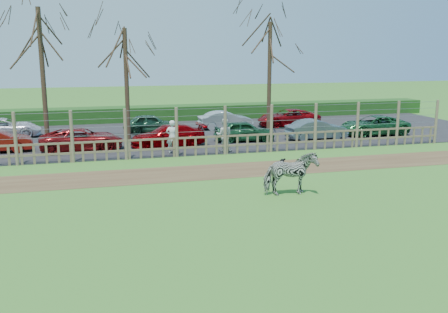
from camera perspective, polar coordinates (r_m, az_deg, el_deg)
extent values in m
plane|color=#56A93E|center=(17.58, -1.09, -5.33)|extent=(120.00, 120.00, 0.00)
cube|color=brown|center=(21.82, -3.88, -1.89)|extent=(34.00, 2.80, 0.01)
cube|color=#232326|center=(31.50, -7.31, 2.39)|extent=(44.00, 13.00, 0.04)
cube|color=#1E4716|center=(38.31, -8.71, 4.85)|extent=(46.00, 2.00, 1.10)
cube|color=brown|center=(25.09, -5.40, 0.96)|extent=(30.00, 0.06, 0.10)
cube|color=brown|center=(25.00, -5.42, 2.09)|extent=(30.00, 0.06, 0.10)
cylinder|color=brown|center=(24.90, -22.73, 1.86)|extent=(0.16, 0.16, 2.50)
cylinder|color=brown|center=(24.66, -16.98, 2.18)|extent=(0.16, 0.16, 2.50)
cylinder|color=brown|center=(24.68, -11.18, 2.49)|extent=(0.16, 0.16, 2.50)
cylinder|color=brown|center=(24.95, -5.44, 2.76)|extent=(0.16, 0.16, 2.50)
cylinder|color=brown|center=(25.46, 0.13, 3.01)|extent=(0.16, 0.16, 2.50)
cylinder|color=brown|center=(26.21, 5.43, 3.21)|extent=(0.16, 0.16, 2.50)
cylinder|color=brown|center=(27.16, 10.40, 3.38)|extent=(0.16, 0.16, 2.50)
cylinder|color=brown|center=(28.30, 15.00, 3.51)|extent=(0.16, 0.16, 2.50)
cylinder|color=brown|center=(29.61, 19.23, 3.61)|extent=(0.16, 0.16, 2.50)
cylinder|color=brown|center=(31.07, 23.07, 3.68)|extent=(0.16, 0.16, 2.50)
cylinder|color=gray|center=(24.95, -5.44, 2.76)|extent=(30.00, 0.02, 0.02)
cylinder|color=gray|center=(24.89, -5.45, 3.67)|extent=(30.00, 0.02, 0.02)
cylinder|color=gray|center=(24.84, -5.47, 4.59)|extent=(30.00, 0.02, 0.02)
cylinder|color=gray|center=(24.79, -5.49, 5.39)|extent=(30.00, 0.02, 0.02)
cylinder|color=#3D2B1E|center=(28.97, -19.97, 8.36)|extent=(0.26, 0.26, 7.50)
cylinder|color=#3D2B1E|center=(29.94, -11.06, 7.99)|extent=(0.26, 0.26, 6.50)
cylinder|color=#3D2B1E|center=(32.27, 5.20, 8.88)|extent=(0.26, 0.26, 7.00)
imported|color=gray|center=(18.46, 7.59, -1.97)|extent=(1.94, 0.90, 1.63)
imported|color=silver|center=(25.73, -5.94, 2.25)|extent=(0.69, 0.52, 1.72)
imported|color=silver|center=(26.15, 0.02, 2.47)|extent=(0.99, 0.87, 1.72)
sphere|color=black|center=(23.90, 6.67, -0.49)|extent=(0.20, 0.20, 0.20)
sphere|color=black|center=(23.92, 6.93, -0.32)|extent=(0.10, 0.10, 0.10)
imported|color=maroon|center=(27.44, -15.95, 1.91)|extent=(4.39, 2.16, 1.20)
imported|color=#850105|center=(27.70, -6.40, 2.39)|extent=(4.26, 2.01, 1.20)
imported|color=#1B4C2A|center=(29.15, 2.34, 2.93)|extent=(3.64, 1.73, 1.20)
imported|color=slate|center=(30.16, 10.51, 3.05)|extent=(3.70, 1.45, 1.20)
imported|color=#1C562A|center=(32.73, 16.77, 3.43)|extent=(4.38, 2.13, 1.20)
imported|color=silver|center=(33.06, -23.81, 3.00)|extent=(4.50, 2.43, 1.20)
imported|color=#254E33|center=(32.50, -8.36, 3.76)|extent=(3.53, 1.44, 1.20)
imported|color=#ABB2B5|center=(33.75, 0.15, 4.19)|extent=(3.67, 1.36, 1.20)
imported|color=maroon|center=(35.17, 7.37, 4.41)|extent=(4.36, 2.08, 1.20)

